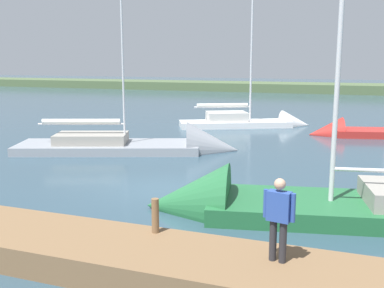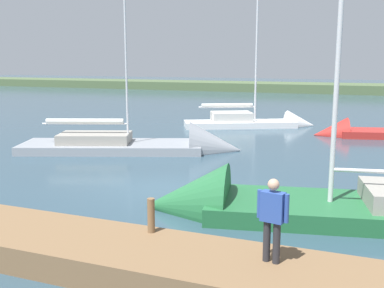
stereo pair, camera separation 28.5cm
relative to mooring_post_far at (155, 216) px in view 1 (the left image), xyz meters
The scene contains 9 objects.
ground_plane 5.72m from the mooring_post_far, 67.85° to the right, with size 200.00×200.00×0.00m, color #2D4756.
far_shoreline 58.09m from the mooring_post_far, 87.90° to the right, with size 180.00×8.00×2.40m, color #4C603D.
dock_pier 2.36m from the mooring_post_far, 19.79° to the left, with size 21.24×2.18×0.61m, color brown.
mooring_post_far is the anchor object (origin of this frame).
sailboat_inner_slip 4.52m from the mooring_post_far, 118.77° to the right, with size 10.66×4.76×12.64m.
sailboat_far_right 20.43m from the mooring_post_far, 104.74° to the right, with size 9.79×4.26×11.21m.
sailboat_outer_mooring 12.37m from the mooring_post_far, 65.73° to the right, with size 11.04×6.40×10.83m.
sailboat_far_left 21.43m from the mooring_post_far, 83.63° to the right, with size 8.80×5.80×9.93m.
person_on_dock 2.90m from the mooring_post_far, 169.04° to the left, with size 0.62×0.30×1.63m.
Camera 1 is at (-6.21, 13.96, 4.37)m, focal length 42.60 mm.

